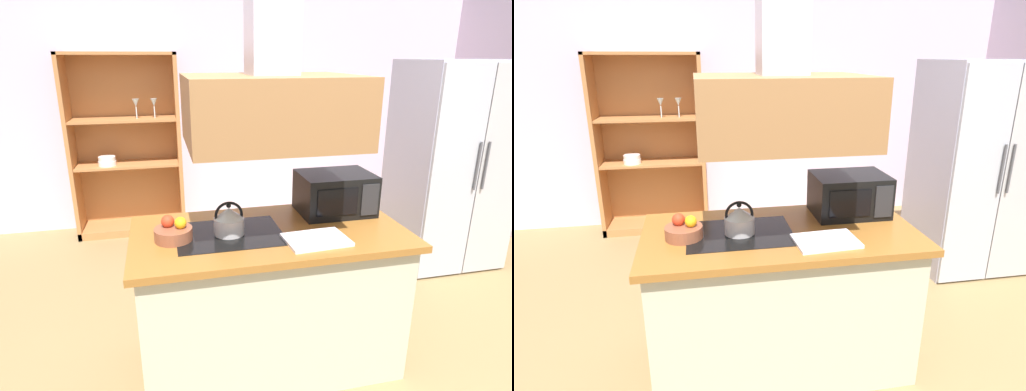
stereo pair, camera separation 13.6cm
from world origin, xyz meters
The scene contains 9 objects.
wall_back centered at (0.00, 3.00, 1.35)m, with size 6.00×0.12×2.70m, color silver.
kitchen_island centered at (-0.10, 0.36, 0.45)m, with size 1.59×0.81×0.90m.
range_hood centered at (-0.10, 0.36, 1.71)m, with size 0.90×0.70×1.29m.
refrigerator centered at (1.86, 1.39, 0.92)m, with size 0.90×0.77×1.84m.
dish_cabinet centered at (-1.04, 2.79, 0.84)m, with size 1.13×0.40×1.90m.
kettle centered at (-0.34, 0.36, 0.98)m, with size 0.17×0.17×0.19m.
cutting_board centered at (0.11, 0.15, 0.91)m, with size 0.34×0.24×0.02m, color white.
microwave centered at (0.38, 0.55, 1.03)m, with size 0.46×0.35×0.26m.
fruit_bowl centered at (-0.65, 0.35, 0.95)m, with size 0.21×0.21×0.14m.
Camera 1 is at (-0.69, -1.81, 1.87)m, focal length 29.41 mm.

